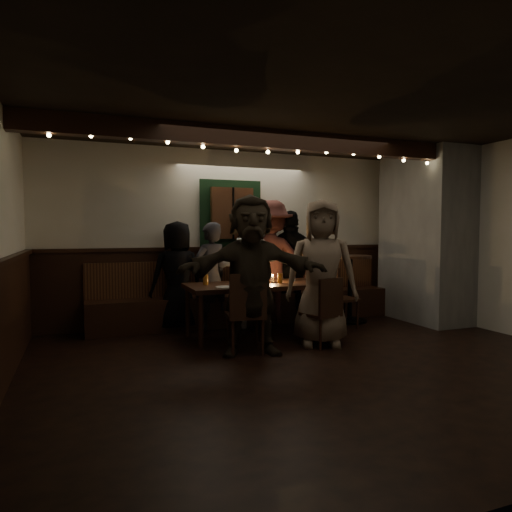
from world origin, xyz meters
name	(u,v)px	position (x,y,z in m)	size (l,w,h in m)	color
room	(339,253)	(1.07, 1.42, 1.07)	(6.02, 5.01, 2.62)	black
dining_table	(261,288)	(-0.12, 1.40, 0.64)	(1.96, 0.84, 0.85)	black
chair_near_left	(246,309)	(-0.60, 0.64, 0.52)	(0.48, 0.48, 0.92)	black
chair_near_right	(325,308)	(0.38, 0.59, 0.47)	(0.47, 0.47, 0.84)	black
chair_end	(337,293)	(1.09, 1.50, 0.49)	(0.41, 0.41, 0.88)	black
high_top	(350,280)	(1.50, 1.80, 0.64)	(0.64, 0.64, 1.01)	black
person_a	(177,276)	(-1.08, 2.15, 0.76)	(0.74, 0.48, 1.52)	black
person_b	(210,276)	(-0.63, 2.05, 0.75)	(0.55, 0.36, 1.51)	#27262C
person_c	(244,267)	(-0.11, 2.07, 0.87)	(0.84, 0.66, 1.74)	white
person_d	(270,262)	(0.32, 2.14, 0.92)	(1.19, 0.68, 1.84)	#431E1B
person_e	(292,267)	(0.65, 2.09, 0.85)	(0.99, 0.41, 1.70)	black
person_f	(251,274)	(-0.54, 0.65, 0.90)	(1.67, 0.53, 1.81)	black
person_g	(321,272)	(0.40, 0.72, 0.89)	(0.87, 0.56, 1.77)	#7C6551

